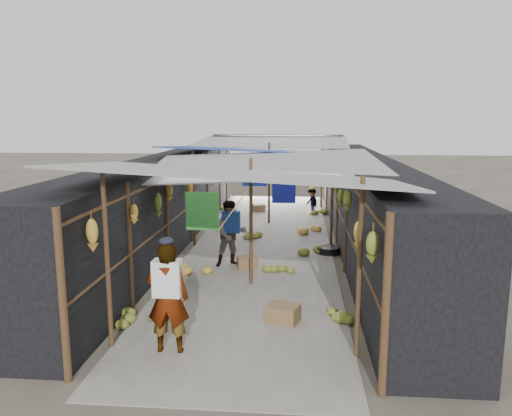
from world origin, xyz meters
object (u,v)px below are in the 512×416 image
(vendor_seated, at_px, (312,201))
(shopper_blue, at_px, (231,234))
(vendor_elderly, at_px, (168,298))
(black_basin, at_px, (328,250))
(crate_near, at_px, (248,263))

(vendor_seated, bearing_deg, shopper_blue, -48.29)
(vendor_elderly, height_order, vendor_seated, vendor_elderly)
(shopper_blue, height_order, vendor_seated, shopper_blue)
(black_basin, height_order, vendor_elderly, vendor_elderly)
(crate_near, height_order, vendor_elderly, vendor_elderly)
(crate_near, distance_m, black_basin, 2.37)
(vendor_seated, bearing_deg, vendor_elderly, -43.18)
(shopper_blue, bearing_deg, vendor_seated, 50.87)
(crate_near, xyz_separation_m, vendor_seated, (1.60, 6.59, 0.33))
(shopper_blue, bearing_deg, crate_near, -46.00)
(black_basin, xyz_separation_m, vendor_elderly, (-2.60, -5.60, 0.74))
(crate_near, bearing_deg, vendor_seated, 62.02)
(vendor_elderly, bearing_deg, black_basin, -117.71)
(crate_near, bearing_deg, shopper_blue, 141.56)
(crate_near, distance_m, vendor_seated, 6.79)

